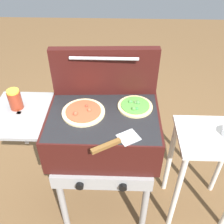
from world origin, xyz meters
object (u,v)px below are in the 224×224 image
at_px(sauce_jar, 15,99).
at_px(prep_table, 206,159).
at_px(grill, 101,133).
at_px(spatula, 116,142).
at_px(pizza_pepperoni, 83,112).
at_px(pizza_veggie, 135,106).

distance_m(sauce_jar, prep_table, 1.24).
xyz_separation_m(grill, spatula, (0.09, -0.22, 0.15)).
distance_m(pizza_pepperoni, prep_table, 0.86).
height_order(pizza_pepperoni, spatula, pizza_pepperoni).
distance_m(grill, pizza_veggie, 0.26).
distance_m(spatula, prep_table, 0.73).
xyz_separation_m(pizza_pepperoni, sauce_jar, (-0.39, 0.04, 0.05)).
xyz_separation_m(spatula, prep_table, (0.59, 0.22, -0.37)).
relative_size(grill, sauce_jar, 7.95).
height_order(pizza_pepperoni, prep_table, pizza_pepperoni).
xyz_separation_m(grill, sauce_jar, (-0.49, 0.05, 0.20)).
distance_m(pizza_veggie, prep_table, 0.61).
height_order(grill, spatula, spatula).
distance_m(grill, spatula, 0.28).
distance_m(sauce_jar, spatula, 0.64).
height_order(grill, pizza_veggie, pizza_veggie).
bearing_deg(pizza_pepperoni, spatula, -50.80).
xyz_separation_m(grill, pizza_veggie, (0.20, 0.08, 0.15)).
relative_size(sauce_jar, spatula, 0.48).
distance_m(pizza_pepperoni, spatula, 0.30).
bearing_deg(pizza_veggie, sauce_jar, -177.84).
bearing_deg(prep_table, pizza_pepperoni, 179.29).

